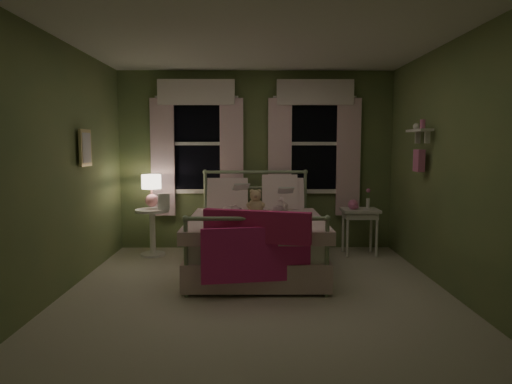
{
  "coord_description": "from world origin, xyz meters",
  "views": [
    {
      "loc": [
        -0.05,
        -4.62,
        1.54
      ],
      "look_at": [
        -0.01,
        0.53,
        1.0
      ],
      "focal_mm": 32.0,
      "sensor_mm": 36.0,
      "label": 1
    }
  ],
  "objects_px": {
    "child_right": "(277,190)",
    "nightstand_right": "(360,216)",
    "table_lamp": "(151,187)",
    "child_left": "(234,189)",
    "nightstand_left": "(152,226)",
    "teddy_bear": "(256,203)",
    "bed": "(256,240)"
  },
  "relations": [
    {
      "from": "nightstand_right",
      "to": "nightstand_left",
      "type": "bearing_deg",
      "value": -179.94
    },
    {
      "from": "child_left",
      "to": "nightstand_left",
      "type": "height_order",
      "value": "child_left"
    },
    {
      "from": "nightstand_left",
      "to": "table_lamp",
      "type": "xyz_separation_m",
      "value": [
        0.0,
        -0.0,
        0.54
      ]
    },
    {
      "from": "teddy_bear",
      "to": "nightstand_left",
      "type": "relative_size",
      "value": 0.5
    },
    {
      "from": "teddy_bear",
      "to": "nightstand_right",
      "type": "height_order",
      "value": "teddy_bear"
    },
    {
      "from": "nightstand_left",
      "to": "table_lamp",
      "type": "height_order",
      "value": "table_lamp"
    },
    {
      "from": "table_lamp",
      "to": "nightstand_right",
      "type": "height_order",
      "value": "table_lamp"
    },
    {
      "from": "child_left",
      "to": "nightstand_right",
      "type": "height_order",
      "value": "child_left"
    },
    {
      "from": "teddy_bear",
      "to": "table_lamp",
      "type": "bearing_deg",
      "value": 161.36
    },
    {
      "from": "child_left",
      "to": "nightstand_left",
      "type": "bearing_deg",
      "value": -38.5
    },
    {
      "from": "bed",
      "to": "child_left",
      "type": "relative_size",
      "value": 2.6
    },
    {
      "from": "table_lamp",
      "to": "nightstand_right",
      "type": "distance_m",
      "value": 2.91
    },
    {
      "from": "child_left",
      "to": "nightstand_left",
      "type": "xyz_separation_m",
      "value": [
        -1.15,
        0.32,
        -0.54
      ]
    },
    {
      "from": "teddy_bear",
      "to": "nightstand_right",
      "type": "bearing_deg",
      "value": 18.47
    },
    {
      "from": "child_right",
      "to": "nightstand_right",
      "type": "relative_size",
      "value": 1.17
    },
    {
      "from": "table_lamp",
      "to": "teddy_bear",
      "type": "bearing_deg",
      "value": -18.64
    },
    {
      "from": "nightstand_left",
      "to": "nightstand_right",
      "type": "bearing_deg",
      "value": 0.06
    },
    {
      "from": "child_right",
      "to": "nightstand_left",
      "type": "bearing_deg",
      "value": -7.59
    },
    {
      "from": "nightstand_right",
      "to": "child_right",
      "type": "bearing_deg",
      "value": -164.43
    },
    {
      "from": "child_right",
      "to": "nightstand_right",
      "type": "height_order",
      "value": "child_right"
    },
    {
      "from": "bed",
      "to": "nightstand_left",
      "type": "height_order",
      "value": "bed"
    },
    {
      "from": "child_left",
      "to": "teddy_bear",
      "type": "height_order",
      "value": "child_left"
    },
    {
      "from": "bed",
      "to": "teddy_bear",
      "type": "xyz_separation_m",
      "value": [
        -0.01,
        0.27,
        0.42
      ]
    },
    {
      "from": "bed",
      "to": "nightstand_left",
      "type": "bearing_deg",
      "value": 152.2
    },
    {
      "from": "bed",
      "to": "child_left",
      "type": "bearing_deg",
      "value": 123.42
    },
    {
      "from": "teddy_bear",
      "to": "table_lamp",
      "type": "distance_m",
      "value": 1.52
    },
    {
      "from": "nightstand_right",
      "to": "child_left",
      "type": "bearing_deg",
      "value": -169.32
    },
    {
      "from": "bed",
      "to": "nightstand_left",
      "type": "distance_m",
      "value": 1.62
    },
    {
      "from": "child_right",
      "to": "teddy_bear",
      "type": "xyz_separation_m",
      "value": [
        -0.28,
        -0.16,
        -0.15
      ]
    },
    {
      "from": "child_left",
      "to": "bed",
      "type": "bearing_deg",
      "value": 100.64
    },
    {
      "from": "child_left",
      "to": "nightstand_left",
      "type": "relative_size",
      "value": 1.21
    },
    {
      "from": "bed",
      "to": "nightstand_right",
      "type": "relative_size",
      "value": 3.18
    }
  ]
}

